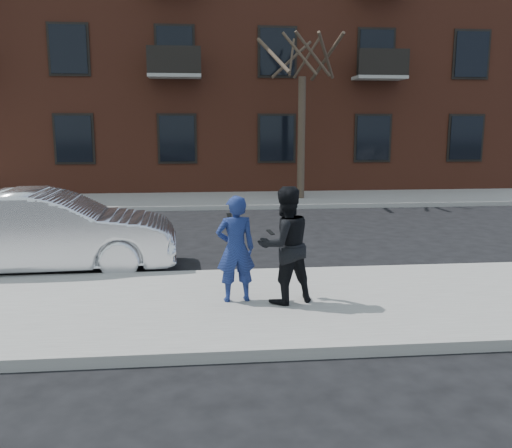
{
  "coord_description": "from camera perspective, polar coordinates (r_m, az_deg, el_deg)",
  "views": [
    {
      "loc": [
        1.04,
        -7.93,
        2.76
      ],
      "look_at": [
        1.86,
        0.4,
        1.21
      ],
      "focal_mm": 38.0,
      "sensor_mm": 36.0,
      "label": 1
    }
  ],
  "objects": [
    {
      "name": "near_sidewalk",
      "position": [
        8.2,
        -12.73,
        -8.87
      ],
      "size": [
        50.0,
        3.5,
        0.15
      ],
      "primitive_type": "cube",
      "color": "gray",
      "rests_on": "ground"
    },
    {
      "name": "far_curb",
      "position": [
        17.61,
        -8.95,
        1.62
      ],
      "size": [
        50.0,
        0.1,
        0.15
      ],
      "primitive_type": "cube",
      "color": "#999691",
      "rests_on": "ground"
    },
    {
      "name": "street_tree",
      "position": [
        19.44,
        4.95,
        18.66
      ],
      "size": [
        3.6,
        3.6,
        6.8
      ],
      "color": "#34281E",
      "rests_on": "far_sidewalk"
    },
    {
      "name": "man_hoodie",
      "position": [
        7.99,
        -2.16,
        -2.62
      ],
      "size": [
        0.62,
        0.5,
        1.59
      ],
      "rotation": [
        0.0,
        0.0,
        3.26
      ],
      "color": "navy",
      "rests_on": "near_sidewalk"
    },
    {
      "name": "ground",
      "position": [
        8.46,
        -12.51,
        -8.79
      ],
      "size": [
        100.0,
        100.0,
        0.0
      ],
      "primitive_type": "plane",
      "color": "black",
      "rests_on": "ground"
    },
    {
      "name": "silver_sedan",
      "position": [
        10.81,
        -21.04,
        -0.77
      ],
      "size": [
        4.79,
        1.89,
        1.55
      ],
      "primitive_type": "imported",
      "rotation": [
        0.0,
        0.0,
        1.62
      ],
      "color": "silver",
      "rests_on": "ground"
    },
    {
      "name": "far_sidewalk",
      "position": [
        19.39,
        -8.65,
        2.44
      ],
      "size": [
        50.0,
        3.5,
        0.15
      ],
      "primitive_type": "cube",
      "color": "gray",
      "rests_on": "ground"
    },
    {
      "name": "man_peacoat",
      "position": [
        7.92,
        3.07,
        -2.23
      ],
      "size": [
        1.01,
        0.89,
        1.73
      ],
      "rotation": [
        0.0,
        0.0,
        3.47
      ],
      "color": "black",
      "rests_on": "near_sidewalk"
    },
    {
      "name": "near_curb",
      "position": [
        9.9,
        -11.48,
        -5.43
      ],
      "size": [
        50.0,
        0.1,
        0.15
      ],
      "primitive_type": "cube",
      "color": "#999691",
      "rests_on": "ground"
    },
    {
      "name": "apartment_building",
      "position": [
        26.16,
        -3.66,
        17.96
      ],
      "size": [
        24.3,
        10.3,
        12.3
      ],
      "color": "brown",
      "rests_on": "ground"
    }
  ]
}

